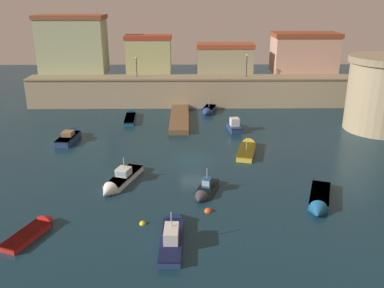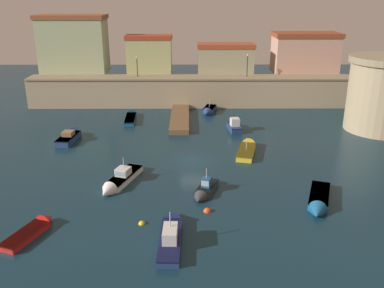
{
  "view_description": "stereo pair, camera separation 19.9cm",
  "coord_description": "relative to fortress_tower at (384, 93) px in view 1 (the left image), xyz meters",
  "views": [
    {
      "loc": [
        -0.5,
        -41.81,
        17.09
      ],
      "look_at": [
        0.0,
        3.37,
        0.68
      ],
      "focal_mm": 38.86,
      "sensor_mm": 36.0,
      "label": 1
    },
    {
      "loc": [
        -0.3,
        -41.81,
        17.09
      ],
      "look_at": [
        0.0,
        3.37,
        0.68
      ],
      "focal_mm": 38.86,
      "sensor_mm": 36.0,
      "label": 2
    }
  ],
  "objects": [
    {
      "name": "moored_boat_1",
      "position": [
        -19.47,
        0.09,
        -4.31
      ],
      "size": [
        1.85,
        4.38,
        2.05
      ],
      "rotation": [
        0.0,
        0.0,
        1.7
      ],
      "color": "navy",
      "rests_on": "ground"
    },
    {
      "name": "moored_boat_6",
      "position": [
        -32.06,
        -16.77,
        -4.51
      ],
      "size": [
        3.69,
        7.02,
        2.79
      ],
      "rotation": [
        0.0,
        0.0,
        -1.9
      ],
      "color": "white",
      "rests_on": "ground"
    },
    {
      "name": "mooring_buoy_1",
      "position": [
        -29.11,
        -23.93,
        -4.9
      ],
      "size": [
        0.52,
        0.52,
        0.52
      ],
      "primitive_type": "sphere",
      "color": "yellow",
      "rests_on": "ground"
    },
    {
      "name": "quay_lamp_1",
      "position": [
        -16.21,
        12.85,
        2.13
      ],
      "size": [
        0.32,
        0.32,
        3.51
      ],
      "color": "black",
      "rests_on": "quay_wall"
    },
    {
      "name": "moored_boat_4",
      "position": [
        -33.8,
        5.33,
        -4.6
      ],
      "size": [
        1.72,
        6.89,
        1.29
      ],
      "rotation": [
        0.0,
        0.0,
        1.63
      ],
      "color": "#195689",
      "rests_on": "ground"
    },
    {
      "name": "quay_wall",
      "position": [
        -25.03,
        12.85,
        -2.54
      ],
      "size": [
        51.35,
        4.25,
        4.7
      ],
      "color": "tan",
      "rests_on": "ground"
    },
    {
      "name": "moored_boat_2",
      "position": [
        -24.02,
        -18.85,
        -4.57
      ],
      "size": [
        2.74,
        4.76,
        2.66
      ],
      "rotation": [
        0.0,
        0.0,
        -1.9
      ],
      "color": "#333338",
      "rests_on": "ground"
    },
    {
      "name": "fortress_tower",
      "position": [
        0.0,
        0.0,
        0.0
      ],
      "size": [
        9.96,
        9.96,
        9.67
      ],
      "color": "tan",
      "rests_on": "ground"
    },
    {
      "name": "mooring_buoy_0",
      "position": [
        -23.87,
        -22.0,
        -4.9
      ],
      "size": [
        0.65,
        0.65,
        0.65
      ],
      "primitive_type": "sphere",
      "color": "#EA4C19",
      "rests_on": "ground"
    },
    {
      "name": "moored_boat_5",
      "position": [
        -22.39,
        8.26,
        -4.47
      ],
      "size": [
        2.49,
        4.5,
        2.47
      ],
      "rotation": [
        0.0,
        0.0,
        -1.82
      ],
      "color": "navy",
      "rests_on": "ground"
    },
    {
      "name": "moored_boat_8",
      "position": [
        -37.17,
        -25.03,
        -4.64
      ],
      "size": [
        3.11,
        5.29,
        1.34
      ],
      "rotation": [
        0.0,
        0.0,
        1.21
      ],
      "color": "red",
      "rests_on": "ground"
    },
    {
      "name": "moored_boat_9",
      "position": [
        -14.29,
        -20.95,
        -4.54
      ],
      "size": [
        3.64,
        6.48,
        1.54
      ],
      "rotation": [
        0.0,
        0.0,
        -1.92
      ],
      "color": "#195689",
      "rests_on": "ground"
    },
    {
      "name": "ground_plane",
      "position": [
        -25.03,
        -10.72,
        -4.9
      ],
      "size": [
        129.59,
        129.59,
        0.0
      ],
      "primitive_type": "plane",
      "color": "#112D3D"
    },
    {
      "name": "moored_boat_3",
      "position": [
        -40.07,
        -3.64,
        -4.44
      ],
      "size": [
        2.23,
        5.87,
        1.72
      ],
      "rotation": [
        0.0,
        0.0,
        1.47
      ],
      "color": "navy",
      "rests_on": "ground"
    },
    {
      "name": "old_town_backdrop",
      "position": [
        -27.56,
        17.44,
        3.35
      ],
      "size": [
        49.41,
        6.06,
        9.43
      ],
      "color": "#ACB98A",
      "rests_on": "ground"
    },
    {
      "name": "moored_boat_0",
      "position": [
        -26.71,
        -25.82,
        -4.47
      ],
      "size": [
        1.66,
        7.15,
        3.03
      ],
      "rotation": [
        0.0,
        0.0,
        1.55
      ],
      "color": "navy",
      "rests_on": "ground"
    },
    {
      "name": "pier_dock",
      "position": [
        -26.68,
        4.33,
        -4.56
      ],
      "size": [
        2.6,
        13.08,
        0.7
      ],
      "color": "brown",
      "rests_on": "ground"
    },
    {
      "name": "moored_boat_7",
      "position": [
        -18.66,
        -7.87,
        -4.56
      ],
      "size": [
        3.12,
        6.62,
        2.5
      ],
      "rotation": [
        0.0,
        0.0,
        1.33
      ],
      "color": "gold",
      "rests_on": "ground"
    },
    {
      "name": "quay_lamp_0",
      "position": [
        -33.51,
        12.85,
        1.92
      ],
      "size": [
        0.32,
        0.32,
        3.14
      ],
      "color": "black",
      "rests_on": "quay_wall"
    }
  ]
}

